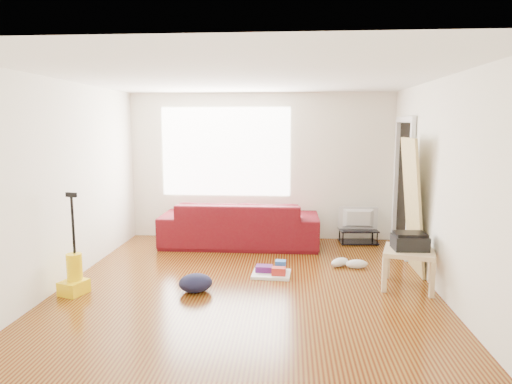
# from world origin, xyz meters

# --- Properties ---
(room) EXTENTS (4.51, 5.01, 2.51)m
(room) POSITION_xyz_m (0.07, 0.15, 1.25)
(room) COLOR #4C1605
(room) RESTS_ON ground
(sofa) EXTENTS (2.54, 0.99, 0.74)m
(sofa) POSITION_xyz_m (-0.30, 1.95, 0.00)
(sofa) COLOR #510610
(sofa) RESTS_ON ground
(tv_stand) EXTENTS (0.65, 0.41, 0.23)m
(tv_stand) POSITION_xyz_m (1.65, 2.22, 0.12)
(tv_stand) COLOR black
(tv_stand) RESTS_ON ground
(tv) EXTENTS (0.64, 0.08, 0.37)m
(tv) POSITION_xyz_m (1.65, 2.22, 0.42)
(tv) COLOR black
(tv) RESTS_ON tv_stand
(side_table) EXTENTS (0.71, 0.71, 0.47)m
(side_table) POSITION_xyz_m (1.95, 0.15, 0.40)
(side_table) COLOR tan
(side_table) RESTS_ON ground
(printer) EXTENTS (0.41, 0.32, 0.21)m
(printer) POSITION_xyz_m (1.95, 0.15, 0.57)
(printer) COLOR black
(printer) RESTS_ON side_table
(bucket) EXTENTS (0.34, 0.34, 0.29)m
(bucket) POSITION_xyz_m (-0.58, 1.77, 0.00)
(bucket) COLOR #073CBC
(bucket) RESTS_ON ground
(toilet_paper) EXTENTS (0.12, 0.12, 0.11)m
(toilet_paper) POSITION_xyz_m (-0.56, 1.77, 0.20)
(toilet_paper) COLOR white
(toilet_paper) RESTS_ON bucket
(cleaning_tray) EXTENTS (0.51, 0.42, 0.18)m
(cleaning_tray) POSITION_xyz_m (0.29, 0.47, 0.05)
(cleaning_tray) COLOR white
(cleaning_tray) RESTS_ON ground
(backpack) EXTENTS (0.48, 0.43, 0.22)m
(backpack) POSITION_xyz_m (-0.59, -0.20, 0.00)
(backpack) COLOR black
(backpack) RESTS_ON ground
(sneakers) EXTENTS (0.54, 0.29, 0.12)m
(sneakers) POSITION_xyz_m (1.32, 0.88, 0.06)
(sneakers) COLOR white
(sneakers) RESTS_ON ground
(vacuum) EXTENTS (0.33, 0.35, 1.19)m
(vacuum) POSITION_xyz_m (-2.00, -0.35, 0.22)
(vacuum) COLOR yellow
(vacuum) RESTS_ON ground
(door_panel) EXTENTS (0.22, 0.72, 1.79)m
(door_panel) POSITION_xyz_m (2.13, 0.78, 0.00)
(door_panel) COLOR #9B844C
(door_panel) RESTS_ON ground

